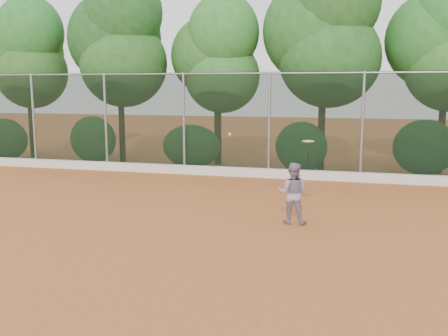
# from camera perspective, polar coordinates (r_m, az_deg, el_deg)

# --- Properties ---
(ground) EXTENTS (80.00, 80.00, 0.00)m
(ground) POSITION_cam_1_polar(r_m,az_deg,el_deg) (10.32, -1.41, -7.74)
(ground) COLOR #A65727
(ground) RESTS_ON ground
(concrete_curb) EXTENTS (24.00, 0.20, 0.30)m
(concrete_curb) POSITION_cam_1_polar(r_m,az_deg,el_deg) (16.78, 5.00, -0.59)
(concrete_curb) COLOR silver
(concrete_curb) RESTS_ON ground
(tennis_player) EXTENTS (0.68, 0.54, 1.37)m
(tennis_player) POSITION_cam_1_polar(r_m,az_deg,el_deg) (11.17, 7.84, -2.87)
(tennis_player) COLOR gray
(tennis_player) RESTS_ON ground
(chainlink_fence) EXTENTS (24.09, 0.09, 3.50)m
(chainlink_fence) POSITION_cam_1_polar(r_m,az_deg,el_deg) (16.75, 5.18, 5.29)
(chainlink_fence) COLOR black
(chainlink_fence) RESTS_ON ground
(foliage_backdrop) EXTENTS (23.70, 3.63, 7.55)m
(foliage_backdrop) POSITION_cam_1_polar(r_m,az_deg,el_deg) (18.80, 4.63, 13.49)
(foliage_backdrop) COLOR #46301A
(foliage_backdrop) RESTS_ON ground
(tennis_racket) EXTENTS (0.31, 0.31, 0.53)m
(tennis_racket) POSITION_cam_1_polar(r_m,az_deg,el_deg) (10.83, 9.61, 2.81)
(tennis_racket) COLOR black
(tennis_racket) RESTS_ON ground
(tennis_ball_in_flight) EXTENTS (0.07, 0.07, 0.07)m
(tennis_ball_in_flight) POSITION_cam_1_polar(r_m,az_deg,el_deg) (11.70, 0.65, 3.88)
(tennis_ball_in_flight) COLOR #EDF638
(tennis_ball_in_flight) RESTS_ON ground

